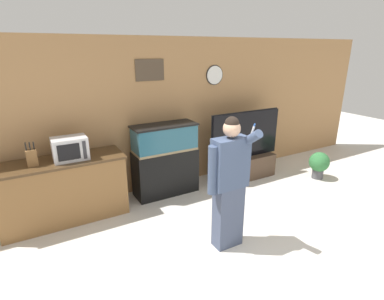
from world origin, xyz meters
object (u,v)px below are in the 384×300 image
at_px(tv_on_stand, 244,159).
at_px(microwave, 70,148).
at_px(person_standing, 229,182).
at_px(aquarium_on_stand, 165,160).
at_px(knife_block, 32,157).
at_px(potted_plant, 319,163).
at_px(counter_island, 64,190).

bearing_deg(tv_on_stand, microwave, 178.34).
bearing_deg(person_standing, microwave, 133.41).
relative_size(aquarium_on_stand, person_standing, 0.73).
bearing_deg(tv_on_stand, knife_block, 178.91).
height_order(microwave, potted_plant, microwave).
bearing_deg(person_standing, aquarium_on_stand, 92.11).
distance_m(counter_island, knife_block, 0.67).
xyz_separation_m(microwave, potted_plant, (4.31, -0.80, -0.78)).
distance_m(aquarium_on_stand, person_standing, 1.74).
relative_size(microwave, person_standing, 0.27).
height_order(tv_on_stand, potted_plant, tv_on_stand).
height_order(aquarium_on_stand, person_standing, person_standing).
xyz_separation_m(counter_island, person_standing, (1.70, -1.67, 0.41)).
height_order(person_standing, potted_plant, person_standing).
bearing_deg(potted_plant, person_standing, -163.28).
xyz_separation_m(counter_island, potted_plant, (4.47, -0.83, -0.16)).
bearing_deg(aquarium_on_stand, knife_block, -176.71).
relative_size(knife_block, potted_plant, 0.62).
height_order(knife_block, aquarium_on_stand, knife_block).
relative_size(counter_island, aquarium_on_stand, 1.42).
relative_size(aquarium_on_stand, potted_plant, 2.33).
xyz_separation_m(person_standing, potted_plant, (2.77, 0.83, -0.57)).
bearing_deg(knife_block, counter_island, 9.67).
xyz_separation_m(counter_island, aquarium_on_stand, (1.63, 0.06, 0.15)).
height_order(aquarium_on_stand, potted_plant, aquarium_on_stand).
height_order(counter_island, tv_on_stand, tv_on_stand).
distance_m(microwave, knife_block, 0.48).
height_order(knife_block, tv_on_stand, tv_on_stand).
xyz_separation_m(aquarium_on_stand, potted_plant, (2.83, -0.89, -0.31)).
relative_size(counter_island, knife_block, 5.29).
height_order(microwave, tv_on_stand, tv_on_stand).
distance_m(aquarium_on_stand, potted_plant, 2.99).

